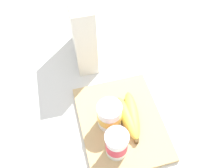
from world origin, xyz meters
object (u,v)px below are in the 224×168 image
Objects in this scene: cereal_box at (82,28)px; yogurt_cup_back at (110,115)px; cutting_board at (121,123)px; yogurt_cup_front at (117,144)px; banana_bunch at (130,116)px.

yogurt_cup_back is (-0.31, -0.01, -0.07)m from cereal_box.
cutting_board is 0.06m from yogurt_cup_back.
cereal_box is 0.41m from yogurt_cup_front.
yogurt_cup_back is 0.07m from banana_bunch.
cutting_board is at bearing -169.01° from cereal_box.
yogurt_cup_front is 0.56× the size of banana_bunch.
cutting_board is 0.11m from yogurt_cup_front.
cereal_box is at bearing 13.62° from banana_bunch.
banana_bunch is (-0.32, -0.08, -0.10)m from cereal_box.
banana_bunch reaches higher than cutting_board.
cutting_board is 3.28× the size of yogurt_cup_front.
cutting_board is 3.50× the size of yogurt_cup_back.
yogurt_cup_front is at bearing 142.90° from banana_bunch.
cereal_box is 1.50× the size of banana_bunch.
yogurt_cup_back is at bearing 78.84° from cutting_board.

